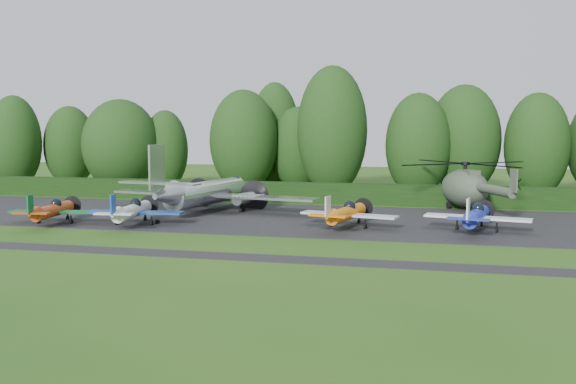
% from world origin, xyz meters
% --- Properties ---
extents(ground, '(160.00, 160.00, 0.00)m').
position_xyz_m(ground, '(0.00, 0.00, 0.00)').
color(ground, '#214F16').
rests_on(ground, ground).
extents(apron, '(70.00, 18.00, 0.01)m').
position_xyz_m(apron, '(0.00, 10.00, 0.00)').
color(apron, black).
rests_on(apron, ground).
extents(taxiway_verge, '(70.00, 2.00, 0.00)m').
position_xyz_m(taxiway_verge, '(0.00, -6.00, 0.00)').
color(taxiway_verge, black).
rests_on(taxiway_verge, ground).
extents(hedgerow, '(90.00, 1.60, 2.00)m').
position_xyz_m(hedgerow, '(0.00, 21.00, 0.00)').
color(hedgerow, black).
rests_on(hedgerow, ground).
extents(transport_plane, '(19.95, 15.30, 6.39)m').
position_xyz_m(transport_plane, '(-6.13, 11.69, 1.78)').
color(transport_plane, silver).
rests_on(transport_plane, ground).
extents(light_plane_red, '(7.08, 7.44, 2.72)m').
position_xyz_m(light_plane_red, '(-15.12, 2.42, 1.13)').
color(light_plane_red, '#B13B10').
rests_on(light_plane_red, ground).
extents(light_plane_white, '(7.42, 7.80, 2.85)m').
position_xyz_m(light_plane_white, '(-8.84, 3.20, 1.19)').
color(light_plane_white, silver).
rests_on(light_plane_white, ground).
extents(light_plane_orange, '(7.36, 7.73, 2.83)m').
position_xyz_m(light_plane_orange, '(7.11, 5.68, 1.18)').
color(light_plane_orange, orange).
rests_on(light_plane_orange, ground).
extents(light_plane_blue, '(7.45, 7.84, 2.86)m').
position_xyz_m(light_plane_blue, '(16.34, 6.24, 1.19)').
color(light_plane_blue, '#1C2CAC').
rests_on(light_plane_blue, ground).
extents(helicopter, '(13.51, 15.82, 4.35)m').
position_xyz_m(helicopter, '(15.96, 18.75, 2.34)').
color(helicopter, '#384434').
rests_on(helicopter, ground).
extents(tree_0, '(6.70, 6.70, 11.09)m').
position_xyz_m(tree_0, '(23.60, 30.82, 5.53)').
color(tree_0, black).
rests_on(tree_0, ground).
extents(tree_1, '(5.40, 5.40, 9.50)m').
position_xyz_m(tree_1, '(-18.39, 30.69, 4.73)').
color(tree_1, black).
rests_on(tree_1, ground).
extents(tree_2, '(6.42, 6.42, 10.11)m').
position_xyz_m(tree_2, '(-31.56, 31.28, 5.04)').
color(tree_2, black).
rests_on(tree_2, ground).
extents(tree_3, '(8.96, 8.96, 10.74)m').
position_xyz_m(tree_3, '(-22.80, 27.94, 5.36)').
color(tree_3, black).
rests_on(tree_3, ground).
extents(tree_5, '(6.28, 6.28, 11.31)m').
position_xyz_m(tree_5, '(-36.62, 27.35, 5.64)').
color(tree_5, black).
rests_on(tree_5, ground).
extents(tree_6, '(7.73, 7.73, 14.20)m').
position_xyz_m(tree_6, '(2.11, 29.16, 7.08)').
color(tree_6, black).
rests_on(tree_6, ground).
extents(tree_7, '(6.91, 6.91, 11.13)m').
position_xyz_m(tree_7, '(11.39, 29.03, 5.55)').
color(tree_7, black).
rests_on(tree_7, ground).
extents(tree_8, '(7.93, 7.93, 12.11)m').
position_xyz_m(tree_8, '(16.22, 31.98, 6.04)').
color(tree_8, black).
rests_on(tree_8, ground).
extents(tree_9, '(6.66, 6.66, 9.91)m').
position_xyz_m(tree_9, '(-2.69, 33.66, 4.94)').
color(tree_9, black).
rests_on(tree_9, ground).
extents(tree_11, '(7.92, 7.92, 11.80)m').
position_xyz_m(tree_11, '(-8.49, 30.43, 5.89)').
color(tree_11, black).
rests_on(tree_11, ground).
extents(tree_13, '(6.15, 6.15, 12.95)m').
position_xyz_m(tree_13, '(-6.08, 35.58, 6.46)').
color(tree_13, black).
rests_on(tree_13, ground).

